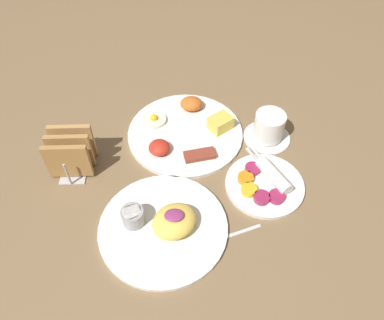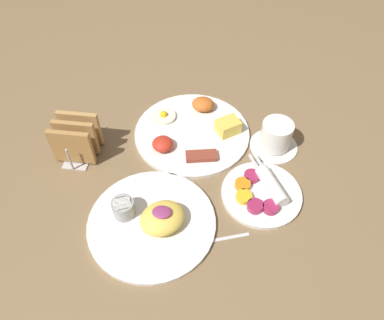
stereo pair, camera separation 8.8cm
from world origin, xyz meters
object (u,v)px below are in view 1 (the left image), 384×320
plate_foreground (164,225)px  coffee_cup (269,128)px  plate_condiments (265,183)px  plate_breakfast (186,131)px  toast_rack (71,152)px

plate_foreground → coffee_cup: size_ratio=2.29×
plate_condiments → coffee_cup: (0.03, 0.15, 0.02)m
plate_foreground → coffee_cup: bearing=44.7°
plate_breakfast → plate_condiments: size_ratio=1.53×
plate_breakfast → toast_rack: size_ratio=2.57×
plate_condiments → toast_rack: toast_rack is taller
toast_rack → coffee_cup: toast_rack is taller
plate_breakfast → plate_foreground: (-0.05, -0.28, 0.00)m
plate_foreground → coffee_cup: 0.37m
plate_condiments → coffee_cup: size_ratio=1.62×
plate_breakfast → coffee_cup: (0.21, -0.02, 0.03)m
plate_condiments → coffee_cup: bearing=79.0°
plate_condiments → coffee_cup: 0.16m
coffee_cup → plate_foreground: bearing=-135.3°
plate_breakfast → plate_condiments: (0.18, -0.18, 0.00)m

